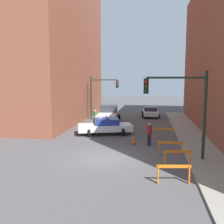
# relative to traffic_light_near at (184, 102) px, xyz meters

# --- Properties ---
(ground_plane) EXTENTS (120.00, 120.00, 0.00)m
(ground_plane) POSITION_rel_traffic_light_near_xyz_m (-4.73, -0.40, -3.53)
(ground_plane) COLOR #4C4C4F
(sidewalk_right) EXTENTS (2.40, 44.00, 0.12)m
(sidewalk_right) POSITION_rel_traffic_light_near_xyz_m (1.47, -0.40, -3.47)
(sidewalk_right) COLOR gray
(sidewalk_right) RESTS_ON ground_plane
(building_corner_left) EXTENTS (14.00, 20.00, 25.52)m
(building_corner_left) POSITION_rel_traffic_light_near_xyz_m (-16.73, 13.60, 9.23)
(building_corner_left) COLOR brown
(building_corner_left) RESTS_ON ground_plane
(traffic_light_near) EXTENTS (3.64, 0.35, 5.20)m
(traffic_light_near) POSITION_rel_traffic_light_near_xyz_m (0.00, 0.00, 0.00)
(traffic_light_near) COLOR black
(traffic_light_near) RESTS_ON sidewalk_right
(traffic_light_far) EXTENTS (3.44, 0.35, 5.20)m
(traffic_light_far) POSITION_rel_traffic_light_near_xyz_m (-8.03, 14.40, -0.13)
(traffic_light_far) COLOR black
(traffic_light_far) RESTS_ON ground_plane
(police_car) EXTENTS (5.04, 3.17, 1.52)m
(police_car) POSITION_rel_traffic_light_near_xyz_m (-5.87, 6.34, -2.81)
(police_car) COLOR white
(police_car) RESTS_ON ground_plane
(white_truck) EXTENTS (2.82, 5.49, 1.90)m
(white_truck) POSITION_rel_traffic_light_near_xyz_m (-6.71, 12.56, -2.62)
(white_truck) COLOR silver
(white_truck) RESTS_ON ground_plane
(parked_car_near) EXTENTS (2.41, 4.38, 1.31)m
(parked_car_near) POSITION_rel_traffic_light_near_xyz_m (-1.99, 17.56, -2.86)
(parked_car_near) COLOR silver
(parked_car_near) RESTS_ON ground_plane
(pedestrian_crossing) EXTENTS (0.40, 0.40, 1.66)m
(pedestrian_crossing) POSITION_rel_traffic_light_near_xyz_m (-6.50, 6.62, -2.67)
(pedestrian_crossing) COLOR black
(pedestrian_crossing) RESTS_ON ground_plane
(pedestrian_corner) EXTENTS (0.49, 0.49, 1.66)m
(pedestrian_corner) POSITION_rel_traffic_light_near_xyz_m (-7.73, 10.51, -2.67)
(pedestrian_corner) COLOR #382D23
(pedestrian_corner) RESTS_ON ground_plane
(pedestrian_sidewalk) EXTENTS (0.48, 0.48, 1.66)m
(pedestrian_sidewalk) POSITION_rel_traffic_light_near_xyz_m (-2.02, 3.17, -2.67)
(pedestrian_sidewalk) COLOR black
(pedestrian_sidewalk) RESTS_ON ground_plane
(barrier_front) EXTENTS (1.59, 0.39, 0.90)m
(barrier_front) POSITION_rel_traffic_light_near_xyz_m (-0.83, -3.64, -2.91)
(barrier_front) COLOR orange
(barrier_front) RESTS_ON ground_plane
(barrier_mid) EXTENTS (1.58, 0.45, 0.90)m
(barrier_mid) POSITION_rel_traffic_light_near_xyz_m (-0.40, -1.15, -2.91)
(barrier_mid) COLOR orange
(barrier_mid) RESTS_ON ground_plane
(barrier_back) EXTENTS (1.60, 0.18, 0.90)m
(barrier_back) POSITION_rel_traffic_light_near_xyz_m (-0.65, 0.84, -2.91)
(barrier_back) COLOR orange
(barrier_back) RESTS_ON ground_plane
(barrier_corner) EXTENTS (1.60, 0.33, 0.90)m
(barrier_corner) POSITION_rel_traffic_light_near_xyz_m (-0.82, 5.38, -2.91)
(barrier_corner) COLOR orange
(barrier_corner) RESTS_ON ground_plane
(traffic_cone) EXTENTS (0.36, 0.36, 0.66)m
(traffic_cone) POSITION_rel_traffic_light_near_xyz_m (-3.19, 3.39, -3.21)
(traffic_cone) COLOR black
(traffic_cone) RESTS_ON ground_plane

